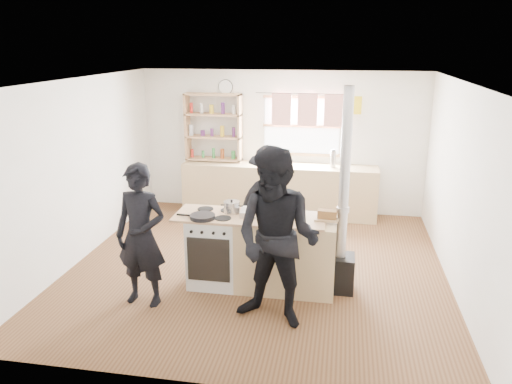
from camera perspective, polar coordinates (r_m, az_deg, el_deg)
ground at (r=6.93m, az=0.17°, el=-8.54°), size 5.00×5.00×0.01m
back_counter at (r=8.82m, az=2.64°, el=0.25°), size 3.40×0.55×0.90m
shelving_unit at (r=8.92m, az=-4.89°, el=7.41°), size 1.00×0.28×1.20m
thermos at (r=8.61m, az=8.79°, el=3.74°), size 0.10×0.10×0.29m
cooking_island at (r=6.22m, az=0.63°, el=-6.86°), size 1.97×0.64×0.93m
skillet_greens at (r=6.00m, az=-6.13°, el=-2.79°), size 0.33×0.33×0.05m
roast_tray at (r=6.09m, az=-0.34°, el=-2.28°), size 0.34×0.31×0.07m
stockpot_stove at (r=6.16m, az=-2.79°, el=-1.73°), size 0.20×0.20×0.17m
stockpot_counter at (r=5.99m, az=3.59°, el=-2.01°), size 0.31×0.31×0.23m
bread_board at (r=5.98m, az=8.13°, el=-2.70°), size 0.30×0.23×0.12m
flue_heater at (r=6.14m, az=9.72°, el=-5.45°), size 0.35×0.35×2.50m
person_near_left at (r=5.86m, az=-13.01°, el=-4.88°), size 0.65×0.47×1.68m
person_near_right at (r=5.26m, az=2.43°, el=-5.44°), size 1.11×0.96×1.95m
person_far at (r=6.89m, az=1.66°, el=-1.34°), size 1.21×1.00×1.63m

